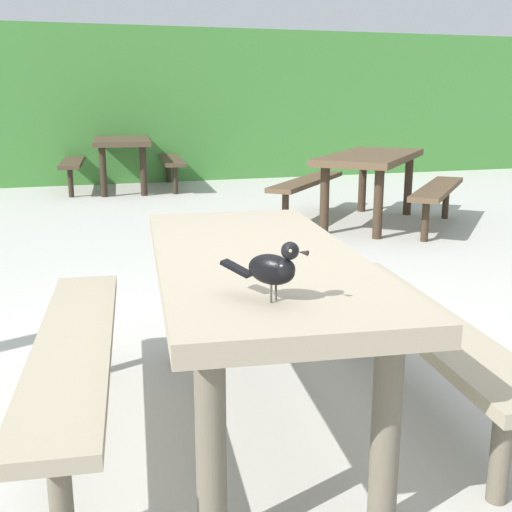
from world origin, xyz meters
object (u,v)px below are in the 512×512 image
picnic_table_foreground (256,298)px  picnic_table_mid_left (122,151)px  picnic_table_mid_right (370,171)px  bird_grackle (275,268)px

picnic_table_foreground → picnic_table_mid_left: bearing=88.2°
picnic_table_mid_left → picnic_table_mid_right: 4.08m
picnic_table_mid_left → bird_grackle: bearing=-92.6°
bird_grackle → picnic_table_mid_right: 5.11m
picnic_table_foreground → bird_grackle: bird_grackle is taller
bird_grackle → picnic_table_mid_left: 7.85m
picnic_table_foreground → picnic_table_mid_left: size_ratio=1.01×
picnic_table_foreground → picnic_table_mid_right: 4.51m
picnic_table_foreground → bird_grackle: bearing=-102.4°
picnic_table_mid_left → picnic_table_mid_right: (2.21, -3.43, 0.00)m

